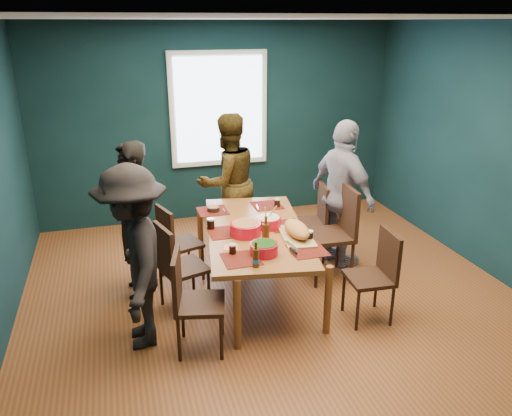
{
  "coord_description": "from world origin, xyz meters",
  "views": [
    {
      "loc": [
        -1.43,
        -4.25,
        2.67
      ],
      "look_at": [
        -0.15,
        0.12,
        0.97
      ],
      "focal_mm": 35.0,
      "sensor_mm": 36.0,
      "label": 1
    }
  ],
  "objects_px": {
    "bowl_herbs": "(264,248)",
    "dining_table": "(256,235)",
    "chair_right_near": "(378,269)",
    "person_near_left": "(134,258)",
    "bowl_salad": "(245,228)",
    "bowl_dumpling": "(268,222)",
    "chair_left_far": "(174,238)",
    "chair_right_far": "(314,216)",
    "chair_right_mid": "(338,226)",
    "person_far_left": "(133,221)",
    "chair_left_mid": "(175,262)",
    "person_right": "(343,195)",
    "cutting_board": "(297,231)",
    "chair_left_near": "(189,295)",
    "person_back": "(228,182)"
  },
  "relations": [
    {
      "from": "dining_table",
      "to": "person_back",
      "type": "bearing_deg",
      "value": 99.18
    },
    {
      "from": "chair_right_near",
      "to": "cutting_board",
      "type": "bearing_deg",
      "value": 148.6
    },
    {
      "from": "chair_right_near",
      "to": "bowl_herbs",
      "type": "relative_size",
      "value": 3.48
    },
    {
      "from": "bowl_herbs",
      "to": "dining_table",
      "type": "bearing_deg",
      "value": 80.96
    },
    {
      "from": "chair_left_mid",
      "to": "bowl_dumpling",
      "type": "xyz_separation_m",
      "value": [
        0.97,
        0.13,
        0.25
      ]
    },
    {
      "from": "dining_table",
      "to": "bowl_herbs",
      "type": "height_order",
      "value": "bowl_herbs"
    },
    {
      "from": "chair_right_mid",
      "to": "person_far_left",
      "type": "height_order",
      "value": "person_far_left"
    },
    {
      "from": "chair_right_near",
      "to": "bowl_salad",
      "type": "relative_size",
      "value": 2.91
    },
    {
      "from": "chair_right_far",
      "to": "bowl_dumpling",
      "type": "height_order",
      "value": "bowl_dumpling"
    },
    {
      "from": "bowl_salad",
      "to": "bowl_dumpling",
      "type": "distance_m",
      "value": 0.3
    },
    {
      "from": "person_back",
      "to": "person_near_left",
      "type": "xyz_separation_m",
      "value": [
        -1.22,
        -1.76,
        -0.03
      ]
    },
    {
      "from": "person_back",
      "to": "bowl_salad",
      "type": "height_order",
      "value": "person_back"
    },
    {
      "from": "chair_left_mid",
      "to": "dining_table",
      "type": "bearing_deg",
      "value": -8.59
    },
    {
      "from": "bowl_salad",
      "to": "bowl_herbs",
      "type": "relative_size",
      "value": 1.2
    },
    {
      "from": "chair_right_mid",
      "to": "chair_left_far",
      "type": "bearing_deg",
      "value": 169.76
    },
    {
      "from": "chair_right_near",
      "to": "chair_right_mid",
      "type": "bearing_deg",
      "value": 94.5
    },
    {
      "from": "bowl_herbs",
      "to": "person_right",
      "type": "bearing_deg",
      "value": 38.29
    },
    {
      "from": "person_far_left",
      "to": "bowl_salad",
      "type": "distance_m",
      "value": 1.14
    },
    {
      "from": "chair_left_near",
      "to": "chair_right_near",
      "type": "xyz_separation_m",
      "value": [
        1.76,
        -0.01,
        -0.01
      ]
    },
    {
      "from": "bowl_herbs",
      "to": "chair_left_far",
      "type": "bearing_deg",
      "value": 122.02
    },
    {
      "from": "person_right",
      "to": "cutting_board",
      "type": "xyz_separation_m",
      "value": [
        -0.81,
        -0.7,
        -0.06
      ]
    },
    {
      "from": "chair_right_near",
      "to": "person_near_left",
      "type": "xyz_separation_m",
      "value": [
        -2.18,
        0.25,
        0.3
      ]
    },
    {
      "from": "chair_left_near",
      "to": "person_near_left",
      "type": "height_order",
      "value": "person_near_left"
    },
    {
      "from": "person_back",
      "to": "bowl_herbs",
      "type": "bearing_deg",
      "value": 69.88
    },
    {
      "from": "person_near_left",
      "to": "bowl_herbs",
      "type": "bearing_deg",
      "value": 87.7
    },
    {
      "from": "chair_left_far",
      "to": "chair_right_far",
      "type": "distance_m",
      "value": 1.66
    },
    {
      "from": "bowl_salad",
      "to": "chair_left_far",
      "type": "bearing_deg",
      "value": 135.83
    },
    {
      "from": "dining_table",
      "to": "chair_right_mid",
      "type": "relative_size",
      "value": 1.96
    },
    {
      "from": "person_back",
      "to": "bowl_dumpling",
      "type": "xyz_separation_m",
      "value": [
        0.12,
        -1.23,
        -0.06
      ]
    },
    {
      "from": "chair_left_near",
      "to": "chair_left_far",
      "type": "bearing_deg",
      "value": 101.79
    },
    {
      "from": "chair_left_far",
      "to": "person_near_left",
      "type": "distance_m",
      "value": 1.16
    },
    {
      "from": "chair_right_mid",
      "to": "chair_right_near",
      "type": "distance_m",
      "value": 0.87
    },
    {
      "from": "chair_left_near",
      "to": "bowl_dumpling",
      "type": "bearing_deg",
      "value": 53.02
    },
    {
      "from": "person_back",
      "to": "bowl_salad",
      "type": "bearing_deg",
      "value": 66.9
    },
    {
      "from": "chair_left_mid",
      "to": "bowl_dumpling",
      "type": "height_order",
      "value": "bowl_dumpling"
    },
    {
      "from": "person_far_left",
      "to": "person_right",
      "type": "bearing_deg",
      "value": 88.3
    },
    {
      "from": "dining_table",
      "to": "cutting_board",
      "type": "distance_m",
      "value": 0.46
    },
    {
      "from": "person_far_left",
      "to": "bowl_salad",
      "type": "bearing_deg",
      "value": 63.41
    },
    {
      "from": "person_near_left",
      "to": "person_right",
      "type": "bearing_deg",
      "value": 111.8
    },
    {
      "from": "chair_left_far",
      "to": "person_far_left",
      "type": "xyz_separation_m",
      "value": [
        -0.41,
        -0.15,
        0.31
      ]
    },
    {
      "from": "dining_table",
      "to": "person_near_left",
      "type": "height_order",
      "value": "person_near_left"
    },
    {
      "from": "dining_table",
      "to": "chair_left_near",
      "type": "height_order",
      "value": "chair_left_near"
    },
    {
      "from": "person_far_left",
      "to": "bowl_dumpling",
      "type": "bearing_deg",
      "value": 72.92
    },
    {
      "from": "chair_left_far",
      "to": "person_near_left",
      "type": "height_order",
      "value": "person_near_left"
    },
    {
      "from": "person_right",
      "to": "bowl_dumpling",
      "type": "height_order",
      "value": "person_right"
    },
    {
      "from": "bowl_herbs",
      "to": "bowl_dumpling",
      "type": "bearing_deg",
      "value": 69.2
    },
    {
      "from": "chair_left_mid",
      "to": "chair_right_near",
      "type": "distance_m",
      "value": 1.92
    },
    {
      "from": "person_right",
      "to": "cutting_board",
      "type": "relative_size",
      "value": 2.43
    },
    {
      "from": "chair_right_mid",
      "to": "cutting_board",
      "type": "distance_m",
      "value": 0.78
    },
    {
      "from": "chair_right_near",
      "to": "cutting_board",
      "type": "xyz_separation_m",
      "value": [
        -0.65,
        0.46,
        0.28
      ]
    }
  ]
}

